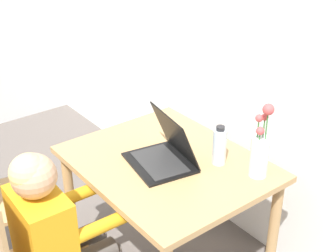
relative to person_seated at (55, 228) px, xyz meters
The scene contains 6 objects.
wall_back 1.35m from the person_seated, 94.20° to the left, with size 6.40×0.05×2.50m.
dining_table 0.58m from the person_seated, 90.56° to the left, with size 0.92×0.74×0.71m.
person_seated is the anchor object (origin of this frame).
laptop 0.59m from the person_seated, 90.18° to the left, with size 0.35×0.31×0.25m.
flower_vase 0.92m from the person_seated, 67.84° to the left, with size 0.08×0.08×0.35m.
water_bottle 0.80m from the person_seated, 78.51° to the left, with size 0.06×0.06×0.19m.
Camera 1 is at (1.55, 0.48, 1.86)m, focal length 50.00 mm.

